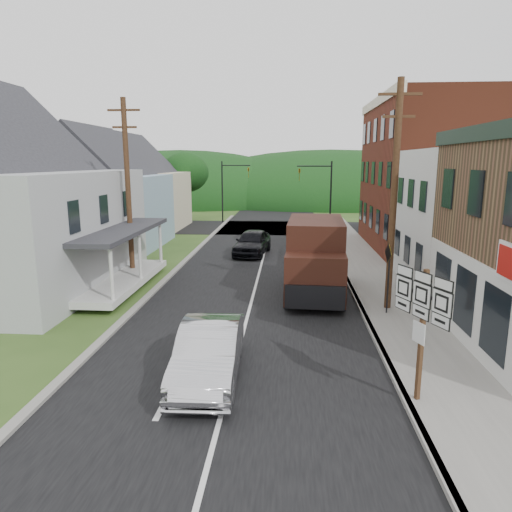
% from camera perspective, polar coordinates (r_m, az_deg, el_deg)
% --- Properties ---
extents(ground, '(120.00, 120.00, 0.00)m').
position_cam_1_polar(ground, '(15.77, -1.85, -10.45)').
color(ground, '#2D4719').
rests_on(ground, ground).
extents(road, '(9.00, 90.00, 0.02)m').
position_cam_1_polar(road, '(25.29, 0.47, -1.90)').
color(road, black).
rests_on(road, ground).
extents(cross_road, '(60.00, 9.00, 0.02)m').
position_cam_1_polar(cross_road, '(41.98, 1.92, 3.55)').
color(cross_road, black).
rests_on(cross_road, ground).
extents(sidewalk_right, '(2.80, 55.00, 0.15)m').
position_cam_1_polar(sidewalk_right, '(23.69, 14.57, -3.03)').
color(sidewalk_right, slate).
rests_on(sidewalk_right, ground).
extents(curb_right, '(0.20, 55.00, 0.15)m').
position_cam_1_polar(curb_right, '(23.48, 11.32, -3.01)').
color(curb_right, slate).
rests_on(curb_right, ground).
extents(curb_left, '(0.30, 55.00, 0.12)m').
position_cam_1_polar(curb_left, '(24.09, -10.96, -2.66)').
color(curb_left, slate).
rests_on(curb_left, ground).
extents(storefront_white, '(8.00, 7.00, 6.50)m').
position_cam_1_polar(storefront_white, '(24.25, 27.85, 3.96)').
color(storefront_white, silver).
rests_on(storefront_white, ground).
extents(storefront_red, '(8.00, 12.00, 10.00)m').
position_cam_1_polar(storefront_red, '(33.02, 21.55, 9.26)').
color(storefront_red, '#612717').
rests_on(storefront_red, ground).
extents(house_blue, '(7.14, 8.16, 7.28)m').
position_cam_1_polar(house_blue, '(34.00, -17.74, 7.35)').
color(house_blue, '#7F9DAD').
rests_on(house_blue, ground).
extents(house_cream, '(7.14, 8.16, 7.28)m').
position_cam_1_polar(house_cream, '(42.63, -13.91, 8.33)').
color(house_cream, beige).
rests_on(house_cream, ground).
extents(utility_pole_right, '(1.60, 0.26, 9.00)m').
position_cam_1_polar(utility_pole_right, '(18.53, 16.86, 7.21)').
color(utility_pole_right, '#472D19').
rests_on(utility_pole_right, ground).
extents(utility_pole_left, '(1.60, 0.26, 9.00)m').
position_cam_1_polar(utility_pole_left, '(23.95, -15.71, 8.18)').
color(utility_pole_left, '#472D19').
rests_on(utility_pole_left, ground).
extents(traffic_signal_right, '(2.87, 0.20, 6.00)m').
position_cam_1_polar(traffic_signal_right, '(38.19, 8.29, 8.30)').
color(traffic_signal_right, black).
rests_on(traffic_signal_right, ground).
extents(traffic_signal_left, '(2.87, 0.20, 6.00)m').
position_cam_1_polar(traffic_signal_left, '(45.46, -3.37, 8.92)').
color(traffic_signal_left, black).
rests_on(traffic_signal_left, ground).
extents(tree_left_c, '(5.80, 5.80, 8.41)m').
position_cam_1_polar(tree_left_c, '(40.17, -27.17, 10.43)').
color(tree_left_c, '#382616').
rests_on(tree_left_c, ground).
extents(tree_left_d, '(4.80, 4.80, 6.94)m').
position_cam_1_polar(tree_left_d, '(47.72, -8.85, 10.29)').
color(tree_left_d, '#382616').
rests_on(tree_left_d, ground).
extents(forested_ridge, '(90.00, 30.00, 16.00)m').
position_cam_1_polar(forested_ridge, '(69.80, 2.80, 6.80)').
color(forested_ridge, black).
rests_on(forested_ridge, ground).
extents(silver_sedan, '(1.80, 4.74, 1.54)m').
position_cam_1_polar(silver_sedan, '(12.95, -5.89, -11.91)').
color(silver_sedan, silver).
rests_on(silver_sedan, ground).
extents(dark_sedan, '(2.50, 4.96, 1.62)m').
position_cam_1_polar(dark_sedan, '(29.59, -0.46, 1.71)').
color(dark_sedan, black).
rests_on(dark_sedan, ground).
extents(delivery_van, '(2.80, 6.18, 3.39)m').
position_cam_1_polar(delivery_van, '(20.64, 7.42, -0.23)').
color(delivery_van, black).
rests_on(delivery_van, ground).
extents(route_sign_cluster, '(0.84, 1.76, 3.32)m').
position_cam_1_polar(route_sign_cluster, '(11.71, 19.98, -7.16)').
color(route_sign_cluster, '#472D19').
rests_on(route_sign_cluster, sidewalk_right).
extents(warning_sign, '(0.15, 0.76, 2.76)m').
position_cam_1_polar(warning_sign, '(18.24, 16.21, -1.54)').
color(warning_sign, black).
rests_on(warning_sign, sidewalk_right).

